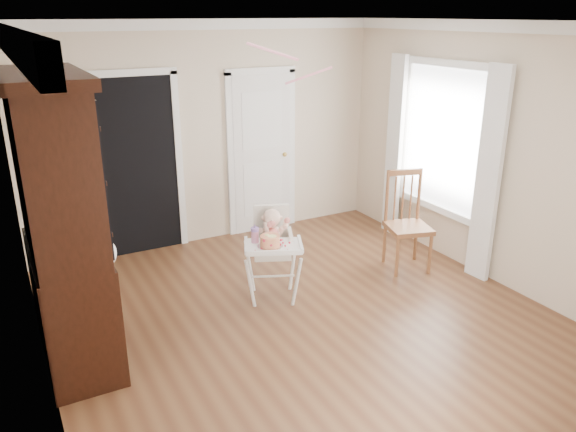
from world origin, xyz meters
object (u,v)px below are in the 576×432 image
high_chair (272,244)px  dining_chair (407,224)px  sippy_cup (255,235)px  cake (270,241)px  china_cabinet (62,225)px

high_chair → dining_chair: dining_chair is taller
sippy_cup → cake: bearing=-62.6°
high_chair → china_cabinet: bearing=-152.6°
high_chair → dining_chair: size_ratio=0.88×
cake → sippy_cup: 0.18m
cake → dining_chair: 1.84m
china_cabinet → dining_chair: size_ratio=2.13×
cake → sippy_cup: size_ratio=1.27×
sippy_cup → china_cabinet: size_ratio=0.08×
cake → dining_chair: bearing=5.6°
cake → dining_chair: (1.82, 0.18, -0.22)m
cake → china_cabinet: china_cabinet is taller
high_chair → china_cabinet: china_cabinet is taller
cake → sippy_cup: (-0.08, 0.16, 0.02)m
dining_chair → cake: bearing=-157.9°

